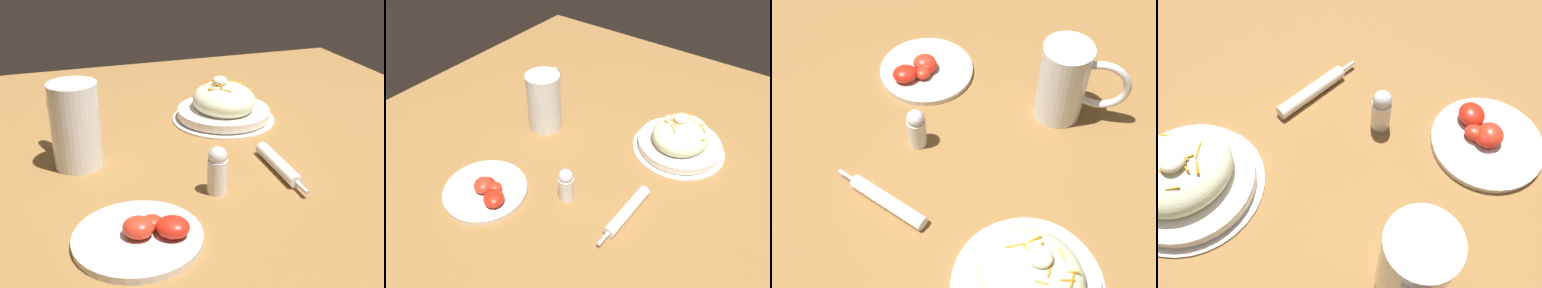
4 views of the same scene
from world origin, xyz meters
TOP-DOWN VIEW (x-y plane):
  - ground_plane at (0.00, 0.00)m, footprint 1.43×1.43m
  - salad_plate at (0.18, -0.12)m, footprint 0.24×0.24m
  - beer_mug at (0.05, 0.23)m, footprint 0.16×0.09m
  - napkin_roll at (-0.09, -0.13)m, footprint 0.19×0.03m
  - tomato_plate at (-0.23, 0.17)m, footprint 0.19×0.19m
  - salt_shaker at (-0.13, 0.01)m, footprint 0.03×0.03m

SIDE VIEW (x-z plane):
  - ground_plane at x=0.00m, z-range 0.00..0.00m
  - napkin_roll at x=-0.09m, z-range 0.00..0.03m
  - tomato_plate at x=-0.23m, z-range -0.01..0.03m
  - salad_plate at x=0.18m, z-range -0.02..0.09m
  - salt_shaker at x=-0.13m, z-range 0.00..0.09m
  - beer_mug at x=0.05m, z-range -0.01..0.15m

